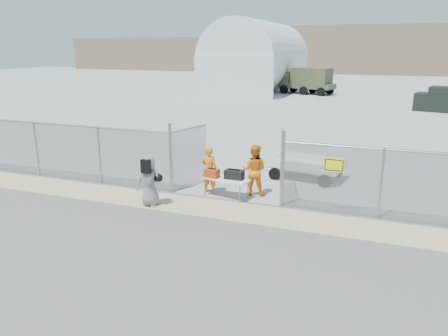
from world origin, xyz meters
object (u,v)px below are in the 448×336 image
at_px(folding_table, 226,188).
at_px(utility_trailer, 306,168).
at_px(security_worker_right, 254,170).
at_px(visitor, 149,181).
at_px(security_worker_left, 210,170).

xyz_separation_m(folding_table, utility_trailer, (2.16, 3.25, 0.10)).
bearing_deg(security_worker_right, visitor, 33.77).
xyz_separation_m(security_worker_left, security_worker_right, (1.54, 0.34, 0.06)).
bearing_deg(utility_trailer, visitor, -122.05).
relative_size(security_worker_left, visitor, 1.02).
distance_m(security_worker_left, visitor, 2.32).
relative_size(visitor, utility_trailer, 0.46).
relative_size(security_worker_left, security_worker_right, 0.94).
relative_size(security_worker_right, visitor, 1.09).
xyz_separation_m(security_worker_right, utility_trailer, (1.35, 2.64, -0.46)).
bearing_deg(security_worker_left, folding_table, 165.27).
height_order(folding_table, visitor, visitor).
height_order(security_worker_left, utility_trailer, security_worker_left).
height_order(folding_table, utility_trailer, utility_trailer).
relative_size(security_worker_left, utility_trailer, 0.47).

